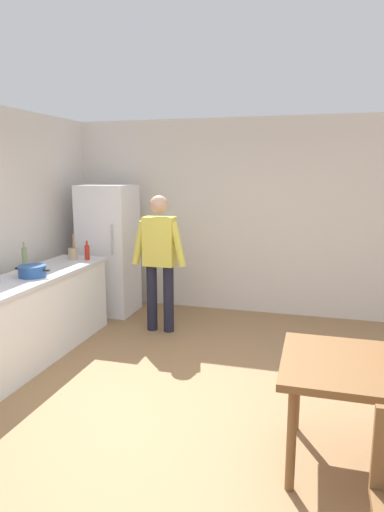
% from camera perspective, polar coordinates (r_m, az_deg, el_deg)
% --- Properties ---
extents(ground_plane, '(14.00, 14.00, 0.00)m').
position_cam_1_polar(ground_plane, '(3.89, 0.32, -19.88)').
color(ground_plane, '#936D47').
extents(wall_back, '(6.40, 0.12, 2.70)m').
position_cam_1_polar(wall_back, '(6.32, 7.53, 4.94)').
color(wall_back, silver).
rests_on(wall_back, ground_plane).
extents(kitchen_counter, '(0.64, 2.20, 0.90)m').
position_cam_1_polar(kitchen_counter, '(5.18, -19.20, -7.03)').
color(kitchen_counter, white).
rests_on(kitchen_counter, ground_plane).
extents(refrigerator, '(0.70, 0.67, 1.80)m').
position_cam_1_polar(refrigerator, '(6.37, -10.55, 0.81)').
color(refrigerator, white).
rests_on(refrigerator, ground_plane).
extents(person, '(0.70, 0.22, 1.70)m').
position_cam_1_polar(person, '(5.49, -4.17, 0.20)').
color(person, '#1E1E2D').
rests_on(person, ground_plane).
extents(cooking_pot, '(0.40, 0.28, 0.12)m').
position_cam_1_polar(cooking_pot, '(4.93, -19.71, -1.83)').
color(cooking_pot, '#285193').
rests_on(cooking_pot, kitchen_counter).
extents(utensil_jar, '(0.11, 0.11, 0.32)m').
position_cam_1_polar(utensil_jar, '(5.75, -14.97, 0.34)').
color(utensil_jar, tan).
rests_on(utensil_jar, kitchen_counter).
extents(bottle_vinegar_tall, '(0.06, 0.06, 0.32)m').
position_cam_1_polar(bottle_vinegar_tall, '(5.23, -20.59, -0.34)').
color(bottle_vinegar_tall, gray).
rests_on(bottle_vinegar_tall, kitchen_counter).
extents(bottle_sauce_red, '(0.06, 0.06, 0.24)m').
position_cam_1_polar(bottle_sauce_red, '(5.68, -13.25, 0.49)').
color(bottle_sauce_red, '#B22319').
rests_on(bottle_sauce_red, kitchen_counter).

